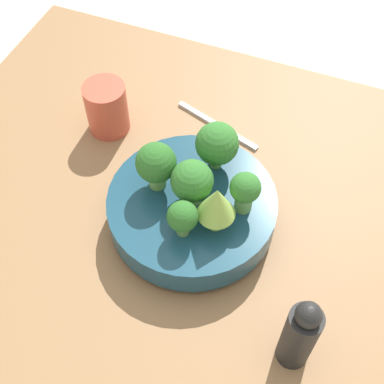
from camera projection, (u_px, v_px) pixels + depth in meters
The scene contains 12 objects.
ground_plane at pixel (178, 217), 0.93m from camera, with size 6.00×6.00×0.00m, color beige.
table at pixel (178, 211), 0.92m from camera, with size 0.96×0.82×0.03m.
bowl at pixel (192, 209), 0.86m from camera, with size 0.27×0.27×0.06m.
broccoli_floret_center at pixel (192, 182), 0.80m from camera, with size 0.07×0.07×0.08m.
broccoli_floret_right at pixel (156, 164), 0.81m from camera, with size 0.06×0.06×0.09m.
broccoli_floret_front at pixel (217, 144), 0.83m from camera, with size 0.07×0.07×0.09m.
broccoli_floret_left at pixel (245, 190), 0.79m from camera, with size 0.05×0.05×0.08m.
broccoli_floret_back at pixel (183, 217), 0.77m from camera, with size 0.05×0.05×0.07m.
romanesco_piece_far at pixel (217, 203), 0.76m from camera, with size 0.06×0.06×0.09m.
cup at pixel (107, 108), 0.97m from camera, with size 0.08×0.08×0.10m.
pepper_mill at pixel (300, 335), 0.70m from camera, with size 0.05×0.05×0.16m.
fork at pixel (216, 125), 1.01m from camera, with size 0.18×0.07×0.01m.
Camera 1 is at (-0.21, 0.46, 0.78)m, focal length 50.00 mm.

